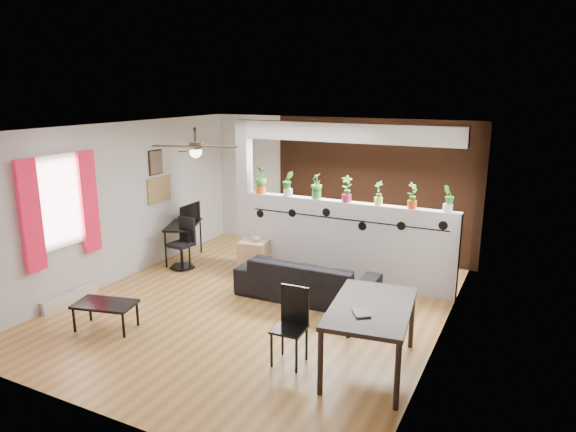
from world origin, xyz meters
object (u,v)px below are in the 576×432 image
at_px(potted_plant_1, 288,183).
at_px(potted_plant_0, 261,179).
at_px(sofa, 307,279).
at_px(potted_plant_2, 317,185).
at_px(potted_plant_5, 413,195).
at_px(coffee_table, 105,306).
at_px(computer_desk, 183,227).
at_px(potted_plant_3, 347,188).
at_px(folding_chair, 292,318).
at_px(potted_plant_6, 448,198).
at_px(office_chair, 183,247).
at_px(ceiling_fan, 196,148).
at_px(dining_table, 371,312).
at_px(potted_plant_4, 379,192).
at_px(cube_shelf, 254,257).
at_px(cup, 256,239).

bearing_deg(potted_plant_1, potted_plant_0, 180.00).
bearing_deg(sofa, potted_plant_2, -75.15).
distance_m(potted_plant_5, coffee_table, 4.67).
xyz_separation_m(potted_plant_5, computer_desk, (-4.10, -0.34, -0.93)).
height_order(potted_plant_1, sofa, potted_plant_1).
distance_m(potted_plant_3, folding_chair, 2.93).
bearing_deg(folding_chair, potted_plant_6, 65.75).
height_order(potted_plant_1, office_chair, potted_plant_1).
xyz_separation_m(computer_desk, folding_chair, (3.41, -2.38, -0.10)).
relative_size(ceiling_fan, potted_plant_0, 2.49).
bearing_deg(ceiling_fan, dining_table, -13.87).
relative_size(potted_plant_4, dining_table, 0.25).
relative_size(potted_plant_4, coffee_table, 0.43).
xyz_separation_m(cube_shelf, folding_chair, (1.91, -2.38, 0.25)).
bearing_deg(potted_plant_1, folding_chair, -62.57).
height_order(sofa, folding_chair, folding_chair).
relative_size(potted_plant_1, dining_table, 0.28).
distance_m(potted_plant_0, potted_plant_2, 1.05).
relative_size(cup, dining_table, 0.09).
relative_size(potted_plant_3, sofa, 0.21).
relative_size(potted_plant_2, coffee_table, 0.48).
relative_size(potted_plant_1, potted_plant_4, 1.12).
bearing_deg(potted_plant_0, sofa, -35.37).
bearing_deg(potted_plant_5, potted_plant_1, 180.00).
bearing_deg(potted_plant_2, potted_plant_4, -0.00).
distance_m(potted_plant_0, coffee_table, 3.40).
xyz_separation_m(ceiling_fan, folding_chair, (1.96, -0.92, -1.78)).
bearing_deg(potted_plant_0, folding_chair, -54.52).
bearing_deg(office_chair, potted_plant_4, 11.64).
height_order(potted_plant_1, potted_plant_6, potted_plant_1).
bearing_deg(potted_plant_3, ceiling_fan, -131.63).
distance_m(office_chair, coffee_table, 2.48).
height_order(potted_plant_2, folding_chair, potted_plant_2).
distance_m(cube_shelf, folding_chair, 3.06).
distance_m(potted_plant_0, cup, 1.04).
relative_size(ceiling_fan, potted_plant_2, 2.82).
bearing_deg(ceiling_fan, office_chair, 136.86).
distance_m(ceiling_fan, cup, 2.24).
bearing_deg(cup, folding_chair, -51.99).
relative_size(cup, computer_desk, 0.12).
xyz_separation_m(sofa, coffee_table, (-1.96, -2.16, 0.03)).
height_order(potted_plant_1, potted_plant_5, potted_plant_1).
distance_m(computer_desk, dining_table, 4.79).
distance_m(sofa, computer_desk, 2.87).
height_order(ceiling_fan, potted_plant_3, ceiling_fan).
bearing_deg(cup, ceiling_fan, -93.89).
bearing_deg(dining_table, coffee_table, -170.22).
xyz_separation_m(potted_plant_4, computer_desk, (-3.58, -0.34, -0.92)).
distance_m(potted_plant_6, cup, 3.24).
bearing_deg(coffee_table, cube_shelf, 76.37).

